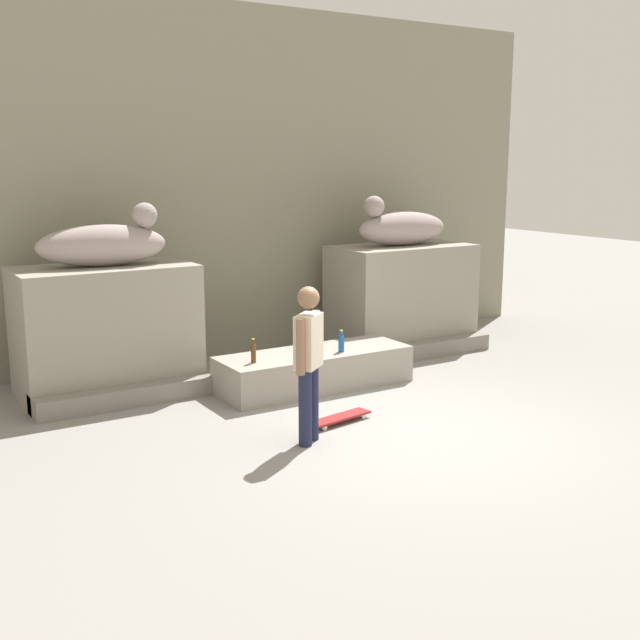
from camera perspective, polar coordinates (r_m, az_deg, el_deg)
The scene contains 13 objects.
ground_plane at distance 8.84m, azimuth 6.30°, elevation -7.91°, with size 40.00×40.00×0.00m, color gray.
facade_wall at distance 12.22m, azimuth -6.75°, elevation 9.81°, with size 11.13×0.60×5.17m, color gray.
pedestal_left at distance 10.36m, azimuth -15.19°, elevation -0.68°, with size 2.20×1.18×1.63m, color gray.
pedestal_right at distance 12.48m, azimuth 5.90°, elevation 1.69°, with size 2.20×1.18×1.63m, color gray.
statue_reclining_left at distance 10.20m, azimuth -15.32°, elevation 5.38°, with size 1.64×0.69×0.78m.
statue_reclining_right at distance 12.32m, azimuth 5.87°, elevation 6.71°, with size 1.60×0.56×0.78m.
ledge_block at distance 10.32m, azimuth -0.40°, elevation -3.60°, with size 2.57×0.89×0.48m, color gray.
skater at distance 8.15m, azimuth -0.84°, elevation -2.76°, with size 0.44×0.38×1.67m.
skateboard at distance 8.99m, azimuth 1.46°, elevation -7.07°, with size 0.82×0.33×0.08m.
bottle_orange at distance 9.86m, azimuth -0.67°, elevation -2.16°, with size 0.07×0.07×0.29m.
bottle_brown at distance 9.70m, azimuth -4.85°, elevation -2.37°, with size 0.06×0.06×0.30m.
bottle_blue at distance 10.21m, azimuth 1.55°, elevation -1.67°, with size 0.08×0.08×0.29m.
stair_step at distance 10.86m, azimuth -2.09°, elevation -3.50°, with size 6.89×0.50×0.24m, color gray.
Camera 1 is at (-5.17, -6.54, 2.93)m, focal length 44.16 mm.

